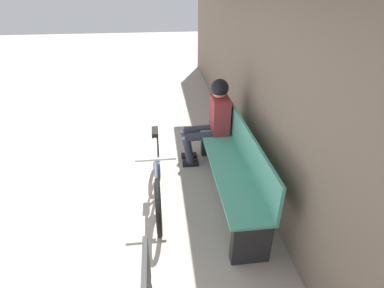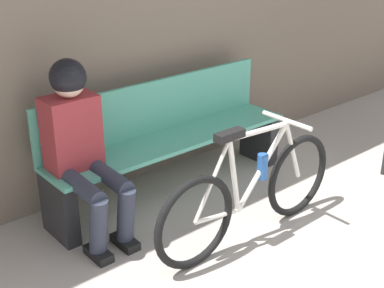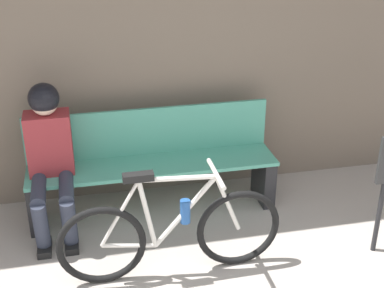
# 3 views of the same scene
# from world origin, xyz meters

# --- Properties ---
(ground_plane) EXTENTS (24.00, 24.00, 0.00)m
(ground_plane) POSITION_xyz_m (0.00, 0.00, 0.00)
(ground_plane) COLOR #ADA399
(storefront_wall) EXTENTS (12.00, 0.56, 3.20)m
(storefront_wall) POSITION_xyz_m (0.00, 2.90, 1.66)
(storefront_wall) COLOR #756656
(storefront_wall) RESTS_ON ground_plane
(park_bench_near) EXTENTS (2.00, 0.42, 0.86)m
(park_bench_near) POSITION_xyz_m (-0.29, 2.52, 0.42)
(park_bench_near) COLOR #51A88E
(park_bench_near) RESTS_ON ground_plane
(bicycle) EXTENTS (1.55, 0.40, 0.82)m
(bicycle) POSITION_xyz_m (-0.29, 1.65, 0.33)
(bicycle) COLOR black
(bicycle) RESTS_ON ground_plane
(person_seated) EXTENTS (0.34, 0.63, 1.18)m
(person_seated) POSITION_xyz_m (-1.08, 2.40, 0.68)
(person_seated) COLOR #2D3342
(person_seated) RESTS_ON ground_plane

